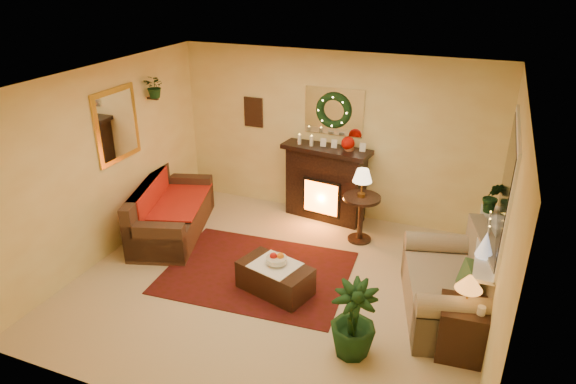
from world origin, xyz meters
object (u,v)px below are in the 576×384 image
at_px(fireplace, 325,185).
at_px(side_table_round, 360,220).
at_px(end_table_square, 462,332).
at_px(loveseat, 450,282).
at_px(sofa, 172,207).
at_px(coffee_table, 275,277).

bearing_deg(fireplace, side_table_round, -29.46).
bearing_deg(end_table_square, side_table_round, 129.11).
xyz_separation_m(fireplace, end_table_square, (2.30, -2.48, -0.28)).
distance_m(loveseat, end_table_square, 0.69).
xyz_separation_m(side_table_round, end_table_square, (1.58, -1.95, -0.06)).
xyz_separation_m(loveseat, side_table_round, (-1.38, 1.30, -0.09)).
distance_m(sofa, loveseat, 4.09).
relative_size(side_table_round, end_table_square, 1.18).
bearing_deg(end_table_square, sofa, 165.18).
bearing_deg(loveseat, side_table_round, 122.17).
height_order(fireplace, end_table_square, fireplace).
distance_m(sofa, side_table_round, 2.80).
relative_size(loveseat, end_table_square, 2.69).
bearing_deg(fireplace, sofa, -138.05).
bearing_deg(coffee_table, end_table_square, 8.55).
bearing_deg(loveseat, sofa, 158.69).
height_order(fireplace, coffee_table, fireplace).
relative_size(fireplace, loveseat, 0.76).
distance_m(fireplace, coffee_table, 2.22).
distance_m(fireplace, loveseat, 2.79).
height_order(fireplace, loveseat, fireplace).
relative_size(loveseat, side_table_round, 2.27).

